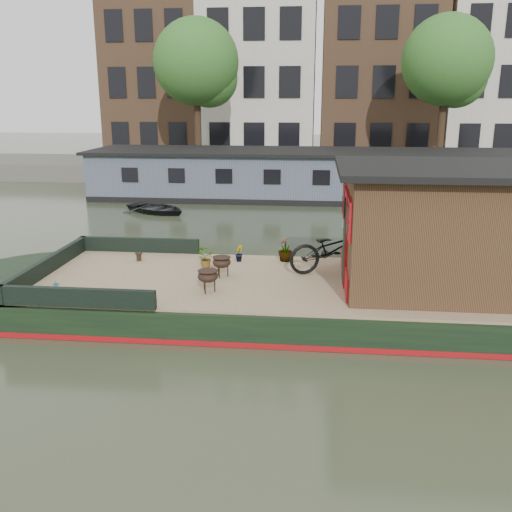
# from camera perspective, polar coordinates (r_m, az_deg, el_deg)

# --- Properties ---
(ground) EXTENTS (120.00, 120.00, 0.00)m
(ground) POSITION_cam_1_polar(r_m,az_deg,el_deg) (12.08, 6.63, -5.51)
(ground) COLOR #283220
(ground) RESTS_ON ground
(houseboat_hull) EXTENTS (14.01, 4.02, 0.60)m
(houseboat_hull) POSITION_cam_1_polar(r_m,az_deg,el_deg) (12.04, 0.31, -4.09)
(houseboat_hull) COLOR black
(houseboat_hull) RESTS_ON ground
(houseboat_deck) EXTENTS (11.80, 3.80, 0.05)m
(houseboat_deck) POSITION_cam_1_polar(r_m,az_deg,el_deg) (11.87, 6.72, -2.70)
(houseboat_deck) COLOR #9C8760
(houseboat_deck) RESTS_ON houseboat_hull
(bow_bulwark) EXTENTS (3.00, 4.00, 0.35)m
(bow_bulwark) POSITION_cam_1_polar(r_m,az_deg,el_deg) (12.77, -16.61, -1.00)
(bow_bulwark) COLOR black
(bow_bulwark) RESTS_ON houseboat_deck
(cabin) EXTENTS (4.00, 3.50, 2.42)m
(cabin) POSITION_cam_1_polar(r_m,az_deg,el_deg) (11.79, 17.62, 2.85)
(cabin) COLOR black
(cabin) RESTS_ON houseboat_deck
(bicycle) EXTENTS (2.08, 1.34, 1.03)m
(bicycle) POSITION_cam_1_polar(r_m,az_deg,el_deg) (12.43, 7.70, 0.71)
(bicycle) COLOR black
(bicycle) RESTS_ON houseboat_deck
(potted_plant_b) EXTENTS (0.21, 0.24, 0.38)m
(potted_plant_b) POSITION_cam_1_polar(r_m,az_deg,el_deg) (13.23, -1.73, 0.28)
(potted_plant_b) COLOR brown
(potted_plant_b) RESTS_ON houseboat_deck
(potted_plant_c) EXTENTS (0.39, 0.34, 0.41)m
(potted_plant_c) POSITION_cam_1_polar(r_m,az_deg,el_deg) (12.80, -5.14, -0.22)
(potted_plant_c) COLOR brown
(potted_plant_c) RESTS_ON houseboat_deck
(potted_plant_d) EXTENTS (0.33, 0.33, 0.58)m
(potted_plant_d) POSITION_cam_1_polar(r_m,az_deg,el_deg) (13.22, 2.95, 0.71)
(potted_plant_d) COLOR #9A3C2A
(potted_plant_d) RESTS_ON houseboat_deck
(potted_plant_e) EXTENTS (0.17, 0.16, 0.27)m
(potted_plant_e) POSITION_cam_1_polar(r_m,az_deg,el_deg) (11.60, -19.34, -3.10)
(potted_plant_e) COLOR brown
(potted_plant_e) RESTS_ON houseboat_deck
(brazier_front) EXTENTS (0.47, 0.47, 0.44)m
(brazier_front) POSITION_cam_1_polar(r_m,az_deg,el_deg) (11.15, -4.83, -2.53)
(brazier_front) COLOR black
(brazier_front) RESTS_ON houseboat_deck
(brazier_rear) EXTENTS (0.52, 0.52, 0.44)m
(brazier_rear) POSITION_cam_1_polar(r_m,az_deg,el_deg) (12.08, -3.44, -1.08)
(brazier_rear) COLOR black
(brazier_rear) RESTS_ON houseboat_deck
(bollard_port) EXTENTS (0.17, 0.17, 0.19)m
(bollard_port) POSITION_cam_1_polar(r_m,az_deg,el_deg) (13.54, -11.64, -0.08)
(bollard_port) COLOR black
(bollard_port) RESTS_ON houseboat_deck
(bollard_stbd) EXTENTS (0.20, 0.20, 0.23)m
(bollard_stbd) POSITION_cam_1_polar(r_m,az_deg,el_deg) (11.56, -22.20, -3.57)
(bollard_stbd) COLOR black
(bollard_stbd) RESTS_ON houseboat_deck
(dinghy) EXTENTS (3.36, 3.11, 0.57)m
(dinghy) POSITION_cam_1_polar(r_m,az_deg,el_deg) (22.61, -9.91, 5.04)
(dinghy) COLOR black
(dinghy) RESTS_ON ground
(far_houseboat) EXTENTS (20.40, 4.40, 2.11)m
(far_houseboat) POSITION_cam_1_polar(r_m,az_deg,el_deg) (25.50, 6.52, 7.90)
(far_houseboat) COLOR #46505D
(far_houseboat) RESTS_ON ground
(quay) EXTENTS (60.00, 6.00, 0.90)m
(quay) POSITION_cam_1_polar(r_m,az_deg,el_deg) (32.02, 6.44, 8.51)
(quay) COLOR #47443F
(quay) RESTS_ON ground
(townhouse_row) EXTENTS (27.25, 8.00, 16.50)m
(townhouse_row) POSITION_cam_1_polar(r_m,az_deg,el_deg) (38.95, 7.01, 20.71)
(townhouse_row) COLOR brown
(townhouse_row) RESTS_ON ground
(tree_left) EXTENTS (4.40, 4.40, 7.40)m
(tree_left) POSITION_cam_1_polar(r_m,az_deg,el_deg) (31.01, -5.69, 18.39)
(tree_left) COLOR #332316
(tree_left) RESTS_ON quay
(tree_right) EXTENTS (4.40, 4.40, 7.40)m
(tree_right) POSITION_cam_1_polar(r_m,az_deg,el_deg) (31.05, 18.75, 17.68)
(tree_right) COLOR #332316
(tree_right) RESTS_ON quay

